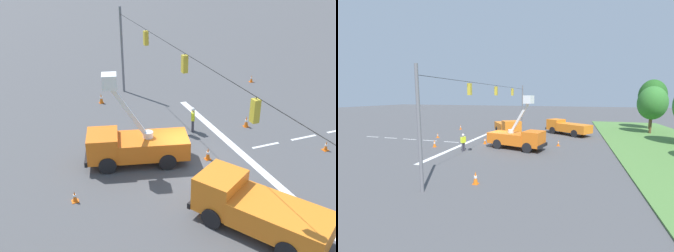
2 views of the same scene
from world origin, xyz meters
TOP-DOWN VIEW (x-y plane):
  - ground_plane at (0.00, 0.00)m, footprint 200.00×200.00m
  - lane_markings at (0.00, -5.26)m, footprint 17.60×15.25m
  - signal_gantry at (0.01, -0.00)m, footprint 26.20×0.33m
  - tree_far_west at (-18.75, 20.32)m, footprint 4.68×4.07m
  - tree_west at (-13.60, 18.89)m, footprint 4.16×3.86m
  - utility_truck_bucket_lift at (1.09, 2.69)m, footprint 3.64×6.37m
  - utility_truck_support_near at (-6.58, -0.65)m, footprint 6.54×5.31m
  - utility_truck_support_far at (-9.49, 7.33)m, footprint 5.53×6.61m
  - road_worker at (3.62, -2.26)m, footprint 0.59×0.39m
  - traffic_cone_foreground_left at (-1.52, 6.66)m, footprint 0.36×0.36m
  - traffic_cone_foreground_right at (-0.19, -1.50)m, footprint 0.36×0.36m
  - traffic_cone_mid_left at (11.05, 2.44)m, footprint 0.36×0.36m
  - traffic_cone_near_bucket at (-1.92, -8.91)m, footprint 0.36×0.36m
  - traffic_cone_lane_edge_a at (2.90, -6.09)m, footprint 0.36×0.36m
  - traffic_cone_lane_edge_b at (-9.56, -9.65)m, footprint 0.36×0.36m

SIDE VIEW (x-z plane):
  - ground_plane at x=0.00m, z-range 0.00..0.00m
  - lane_markings at x=0.00m, z-range 0.00..0.01m
  - traffic_cone_foreground_left at x=-1.52m, z-range -0.01..0.61m
  - traffic_cone_near_bucket at x=-1.92m, z-range -0.01..0.64m
  - traffic_cone_lane_edge_b at x=-9.56m, z-range 0.00..0.74m
  - traffic_cone_foreground_right at x=-0.19m, z-range 0.00..0.76m
  - traffic_cone_lane_edge_a at x=2.90m, z-range 0.00..0.81m
  - traffic_cone_mid_left at x=11.05m, z-range 0.00..0.82m
  - road_worker at x=3.62m, z-range 0.11..1.88m
  - utility_truck_support_far at x=-9.49m, z-range 0.08..2.13m
  - utility_truck_support_near at x=-6.58m, z-range 0.03..2.24m
  - utility_truck_bucket_lift at x=1.09m, z-range -1.52..4.01m
  - signal_gantry at x=0.01m, z-range 0.83..8.03m
  - tree_west at x=-13.60m, z-range 1.03..7.90m
  - tree_far_west at x=-18.75m, z-range 1.39..9.52m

